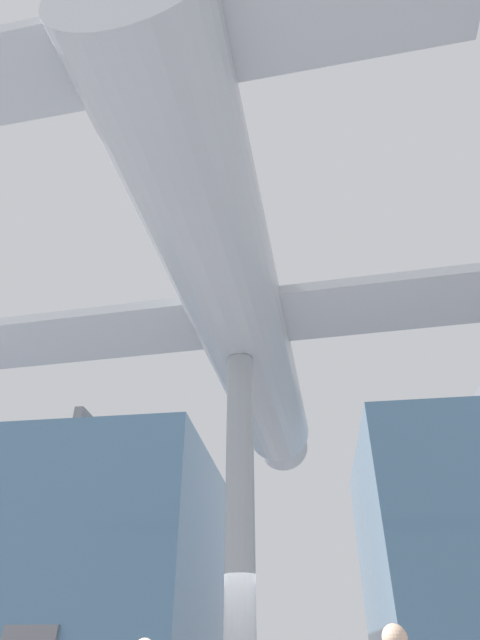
# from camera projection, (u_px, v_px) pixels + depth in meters

# --- Properties ---
(glass_pavilion_left) EXTENTS (9.03, 10.94, 9.85)m
(glass_pavilion_left) POSITION_uv_depth(u_px,v_px,m) (105.00, 567.00, 21.46)
(glass_pavilion_left) COLOR slate
(glass_pavilion_left) RESTS_ON ground_plane
(support_pylon_central) EXTENTS (0.45, 0.45, 6.00)m
(support_pylon_central) POSITION_uv_depth(u_px,v_px,m) (240.00, 537.00, 7.40)
(support_pylon_central) COLOR #999EA3
(support_pylon_central) RESTS_ON ground_plane
(suspended_airplane) EXTENTS (21.37, 13.51, 2.95)m
(suspended_airplane) POSITION_uv_depth(u_px,v_px,m) (242.00, 326.00, 9.75)
(suspended_airplane) COLOR #B2B7BC
(suspended_airplane) RESTS_ON support_pylon_central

